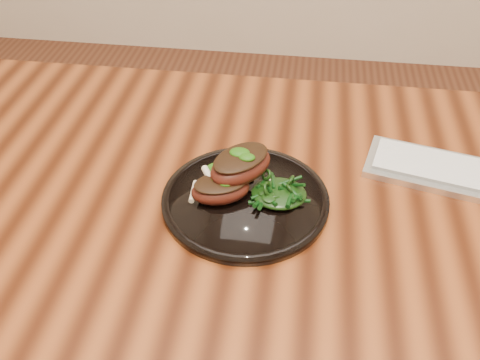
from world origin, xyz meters
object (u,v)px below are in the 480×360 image
desk (341,246)px  greens_heap (279,191)px  lamb_chop_front (220,188)px  plate (245,200)px

desk → greens_heap: bearing=-177.8°
desk → lamb_chop_front: lamb_chop_front is taller
plate → lamb_chop_front: size_ratio=2.46×
plate → desk: bearing=3.2°
desk → lamb_chop_front: size_ratio=14.96×
desk → plate: size_ratio=6.09×
plate → greens_heap: size_ratio=3.03×
greens_heap → plate: bearing=-174.8°
plate → greens_heap: (0.05, 0.00, 0.02)m
lamb_chop_front → greens_heap: (0.09, 0.01, -0.01)m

